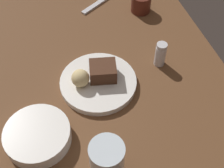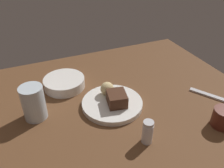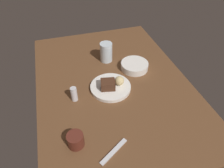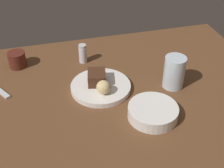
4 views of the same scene
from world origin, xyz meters
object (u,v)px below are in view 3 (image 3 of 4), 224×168
(dessert_plate, at_px, (111,87))
(water_glass, at_px, (106,52))
(bread_roll, at_px, (119,81))
(salt_shaker, at_px, (74,94))
(side_bowl, at_px, (134,66))
(dessert_spoon, at_px, (114,151))
(chocolate_cake_slice, at_px, (108,85))
(coffee_cup, at_px, (76,140))

(dessert_plate, height_order, water_glass, water_glass)
(bread_roll, xyz_separation_m, salt_shaker, (-0.03, 0.25, -0.00))
(side_bowl, height_order, dessert_spoon, side_bowl)
(dessert_plate, relative_size, water_glass, 1.81)
(side_bowl, distance_m, dessert_spoon, 0.58)
(dessert_plate, height_order, chocolate_cake_slice, chocolate_cake_slice)
(dessert_plate, relative_size, dessert_spoon, 1.47)
(chocolate_cake_slice, height_order, dessert_spoon, chocolate_cake_slice)
(dessert_plate, xyz_separation_m, coffee_cup, (-0.29, 0.23, 0.02))
(salt_shaker, bearing_deg, coffee_cup, 172.61)
(dessert_plate, relative_size, side_bowl, 1.33)
(side_bowl, bearing_deg, dessert_plate, 124.69)
(chocolate_cake_slice, height_order, water_glass, water_glass)
(chocolate_cake_slice, bearing_deg, water_glass, -13.38)
(coffee_cup, xyz_separation_m, dessert_spoon, (-0.08, -0.14, -0.03))
(salt_shaker, relative_size, side_bowl, 0.48)
(dessert_spoon, bearing_deg, side_bowl, 28.64)
(chocolate_cake_slice, height_order, coffee_cup, same)
(salt_shaker, relative_size, coffee_cup, 1.14)
(water_glass, xyz_separation_m, dessert_spoon, (-0.63, 0.14, -0.06))
(bread_roll, bearing_deg, water_glass, 0.42)
(dessert_plate, bearing_deg, coffee_cup, 141.15)
(salt_shaker, height_order, water_glass, water_glass)
(dessert_plate, distance_m, water_glass, 0.27)
(dessert_plate, bearing_deg, dessert_spoon, 165.82)
(coffee_cup, bearing_deg, dessert_plate, -38.85)
(coffee_cup, relative_size, dessert_spoon, 0.47)
(salt_shaker, height_order, coffee_cup, salt_shaker)
(side_bowl, height_order, coffee_cup, coffee_cup)
(bread_roll, bearing_deg, chocolate_cake_slice, 97.95)
(chocolate_cake_slice, relative_size, bread_roll, 1.48)
(water_glass, xyz_separation_m, side_bowl, (-0.13, -0.14, -0.04))
(water_glass, bearing_deg, side_bowl, -133.11)
(salt_shaker, bearing_deg, chocolate_cake_slice, -84.35)
(salt_shaker, bearing_deg, dessert_spoon, -162.57)
(salt_shaker, xyz_separation_m, side_bowl, (0.16, -0.39, -0.02))
(water_glass, relative_size, side_bowl, 0.74)
(salt_shaker, relative_size, water_glass, 0.66)
(bread_roll, relative_size, salt_shaker, 0.63)
(salt_shaker, relative_size, dessert_spoon, 0.53)
(water_glass, bearing_deg, coffee_cup, 153.05)
(side_bowl, bearing_deg, bread_roll, 133.36)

